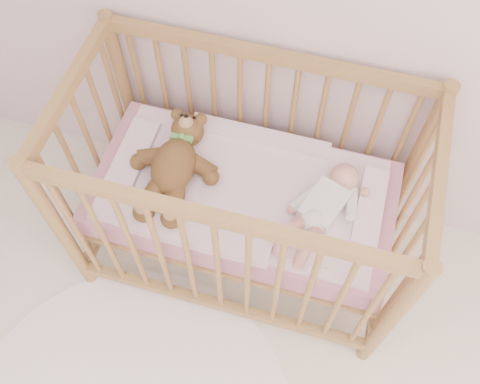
% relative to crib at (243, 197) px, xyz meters
% --- Properties ---
extents(crib, '(1.36, 0.76, 1.00)m').
position_rel_crib_xyz_m(crib, '(0.00, 0.00, 0.00)').
color(crib, '#A07B44').
rests_on(crib, floor).
extents(mattress, '(1.22, 0.62, 0.13)m').
position_rel_crib_xyz_m(mattress, '(-0.00, 0.00, -0.01)').
color(mattress, pink).
rests_on(mattress, crib).
extents(blanket, '(1.10, 0.58, 0.06)m').
position_rel_crib_xyz_m(blanket, '(-0.00, 0.00, 0.06)').
color(blanket, '#F5A9C9').
rests_on(blanket, mattress).
extents(baby, '(0.40, 0.56, 0.12)m').
position_rel_crib_xyz_m(baby, '(0.32, -0.02, 0.14)').
color(baby, silver).
rests_on(baby, blanket).
extents(teddy_bear, '(0.40, 0.56, 0.15)m').
position_rel_crib_xyz_m(teddy_bear, '(-0.28, -0.02, 0.15)').
color(teddy_bear, brown).
rests_on(teddy_bear, blanket).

